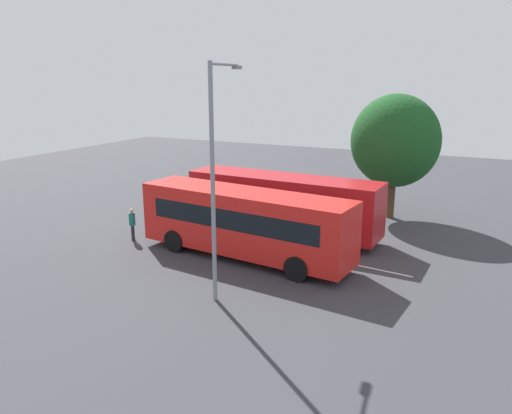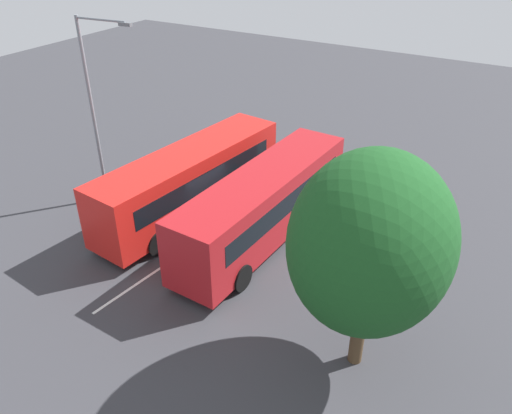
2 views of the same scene
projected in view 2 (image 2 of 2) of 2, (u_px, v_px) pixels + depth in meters
The scene contains 7 objects.
ground_plane at pixel (222, 227), 22.99m from camera, with size 69.66×69.66×0.00m, color #38383D.
bus_far_left at pixel (264, 204), 21.30m from camera, with size 10.44×2.87×3.16m.
bus_center_left at pixel (191, 179), 23.17m from camera, with size 10.53×3.46×3.16m.
pedestrian at pixel (256, 145), 28.34m from camera, with size 0.43×0.43×1.67m.
street_lamp at pixel (96, 102), 22.56m from camera, with size 0.49×2.78×8.67m.
depot_tree at pixel (371, 243), 13.96m from camera, with size 5.09×4.59×7.25m.
lane_stripe_outer_left at pixel (222, 226), 22.99m from camera, with size 14.27×0.12×0.01m, color silver.
Camera 2 is at (-15.83, -11.10, 12.58)m, focal length 35.65 mm.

